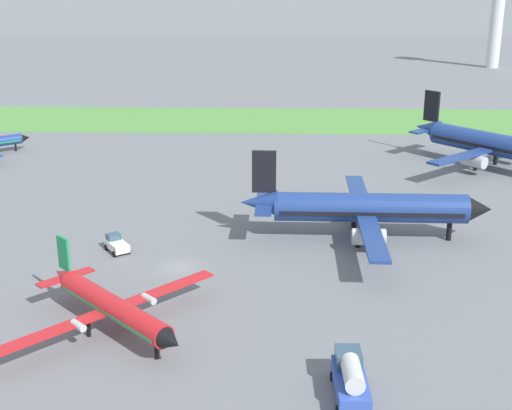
{
  "coord_description": "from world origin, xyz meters",
  "views": [
    {
      "loc": [
        10.88,
        -70.71,
        31.15
      ],
      "look_at": [
        8.29,
        13.36,
        3.0
      ],
      "focal_mm": 48.5,
      "sensor_mm": 36.0,
      "label": 1
    }
  ],
  "objects_px": {
    "airplane_midfield_jet": "(365,208)",
    "fuel_truck_near_gate": "(351,378)",
    "airplane_parked_jet_far": "(493,145)",
    "pushback_tug_midfield": "(116,244)",
    "airplane_foreground_turboprop": "(111,306)",
    "control_tower": "(498,7)"
  },
  "relations": [
    {
      "from": "pushback_tug_midfield",
      "to": "fuel_truck_near_gate",
      "type": "bearing_deg",
      "value": -174.43
    },
    {
      "from": "airplane_parked_jet_far",
      "to": "pushback_tug_midfield",
      "type": "relative_size",
      "value": 6.73
    },
    {
      "from": "airplane_midfield_jet",
      "to": "airplane_foreground_turboprop",
      "type": "bearing_deg",
      "value": -136.04
    },
    {
      "from": "control_tower",
      "to": "airplane_foreground_turboprop",
      "type": "bearing_deg",
      "value": -115.18
    },
    {
      "from": "airplane_foreground_turboprop",
      "to": "control_tower",
      "type": "bearing_deg",
      "value": 108.92
    },
    {
      "from": "airplane_midfield_jet",
      "to": "pushback_tug_midfield",
      "type": "xyz_separation_m",
      "value": [
        -29.71,
        -5.07,
        -3.07
      ]
    },
    {
      "from": "airplane_midfield_jet",
      "to": "airplane_foreground_turboprop",
      "type": "xyz_separation_m",
      "value": [
        -25.82,
        -24.16,
        -1.43
      ]
    },
    {
      "from": "airplane_parked_jet_far",
      "to": "airplane_foreground_turboprop",
      "type": "distance_m",
      "value": 76.81
    },
    {
      "from": "pushback_tug_midfield",
      "to": "control_tower",
      "type": "relative_size",
      "value": 0.11
    },
    {
      "from": "airplane_midfield_jet",
      "to": "fuel_truck_near_gate",
      "type": "xyz_separation_m",
      "value": [
        -5.03,
        -33.81,
        -2.41
      ]
    },
    {
      "from": "airplane_midfield_jet",
      "to": "airplane_parked_jet_far",
      "type": "height_order",
      "value": "airplane_parked_jet_far"
    },
    {
      "from": "airplane_foreground_turboprop",
      "to": "fuel_truck_near_gate",
      "type": "height_order",
      "value": "airplane_foreground_turboprop"
    },
    {
      "from": "control_tower",
      "to": "airplane_midfield_jet",
      "type": "bearing_deg",
      "value": -111.0
    },
    {
      "from": "airplane_parked_jet_far",
      "to": "airplane_midfield_jet",
      "type": "bearing_deg",
      "value": -78.45
    },
    {
      "from": "airplane_parked_jet_far",
      "to": "fuel_truck_near_gate",
      "type": "xyz_separation_m",
      "value": [
        -30.24,
        -67.03,
        -2.57
      ]
    },
    {
      "from": "airplane_parked_jet_far",
      "to": "airplane_foreground_turboprop",
      "type": "relative_size",
      "value": 1.51
    },
    {
      "from": "airplane_midfield_jet",
      "to": "fuel_truck_near_gate",
      "type": "relative_size",
      "value": 4.77
    },
    {
      "from": "pushback_tug_midfield",
      "to": "control_tower",
      "type": "distance_m",
      "value": 197.55
    },
    {
      "from": "airplane_foreground_turboprop",
      "to": "control_tower",
      "type": "relative_size",
      "value": 0.51
    },
    {
      "from": "airplane_parked_jet_far",
      "to": "control_tower",
      "type": "relative_size",
      "value": 0.77
    },
    {
      "from": "airplane_midfield_jet",
      "to": "control_tower",
      "type": "relative_size",
      "value": 0.9
    },
    {
      "from": "airplane_midfield_jet",
      "to": "airplane_parked_jet_far",
      "type": "distance_m",
      "value": 41.71
    }
  ]
}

